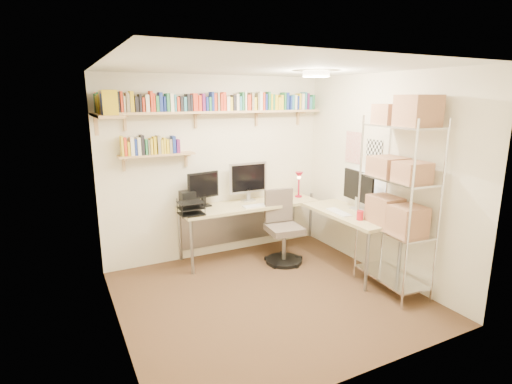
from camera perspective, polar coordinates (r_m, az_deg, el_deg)
ground at (r=4.70m, az=1.78°, el=-14.64°), size 3.20×3.20×0.00m
room_shell at (r=4.20m, az=1.98°, el=4.37°), size 3.24×3.04×2.52m
wall_shelves at (r=5.18m, az=-9.30°, el=11.21°), size 3.12×1.09×0.80m
corner_desk at (r=5.43m, az=1.52°, el=-2.19°), size 2.34×1.98×1.32m
office_chair at (r=5.48m, az=3.81°, el=-5.74°), size 0.52×0.53×0.99m
wire_rack at (r=4.67m, az=19.84°, el=2.41°), size 0.50×0.90×2.23m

